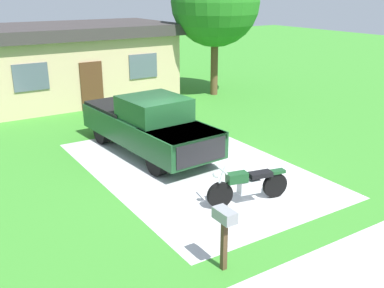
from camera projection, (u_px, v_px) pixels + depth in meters
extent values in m
plane|color=#3A882C|center=(192.00, 168.00, 13.36)|extent=(80.00, 80.00, 0.00)
cube|color=silver|center=(192.00, 168.00, 13.36)|extent=(5.44, 8.37, 0.01)
cube|color=silver|center=(361.00, 268.00, 8.59)|extent=(36.00, 1.80, 0.01)
cylinder|color=black|center=(220.00, 195.00, 10.86)|extent=(0.67, 0.24, 0.66)
cylinder|color=black|center=(275.00, 185.00, 11.41)|extent=(0.67, 0.24, 0.66)
cube|color=silver|center=(249.00, 186.00, 11.11)|extent=(0.60, 0.36, 0.32)
cube|color=#194723|center=(237.00, 177.00, 10.89)|extent=(0.56, 0.35, 0.24)
cube|color=black|center=(260.00, 174.00, 11.13)|extent=(0.64, 0.39, 0.12)
cube|color=#194723|center=(276.00, 172.00, 11.29)|extent=(0.51, 0.29, 0.08)
cylinder|color=silver|center=(220.00, 181.00, 10.74)|extent=(0.34, 0.12, 0.77)
cylinder|color=silver|center=(221.00, 169.00, 10.63)|extent=(0.17, 0.70, 0.04)
sphere|color=silver|center=(216.00, 175.00, 10.64)|extent=(0.16, 0.16, 0.16)
cylinder|color=black|center=(202.00, 149.00, 13.68)|extent=(0.36, 0.86, 0.84)
cylinder|color=black|center=(157.00, 161.00, 12.75)|extent=(0.36, 0.86, 0.84)
cylinder|color=black|center=(143.00, 123.00, 16.32)|extent=(0.36, 0.86, 0.84)
cylinder|color=black|center=(102.00, 131.00, 15.40)|extent=(0.36, 0.86, 0.84)
cube|color=#194723|center=(148.00, 128.00, 14.45)|extent=(2.40, 5.73, 0.80)
cube|color=#194723|center=(181.00, 134.00, 12.95)|extent=(2.03, 2.03, 0.20)
cube|color=#194723|center=(154.00, 108.00, 13.90)|extent=(1.93, 2.02, 0.70)
cube|color=#3F4C56|center=(168.00, 117.00, 13.33)|extent=(1.71, 0.28, 0.60)
cube|color=black|center=(124.00, 111.00, 15.54)|extent=(2.07, 2.53, 0.50)
cube|color=black|center=(201.00, 152.00, 12.35)|extent=(1.70, 0.22, 0.64)
cube|color=#4C3823|center=(224.00, 244.00, 8.38)|extent=(0.10, 0.10, 1.10)
cube|color=gray|center=(225.00, 215.00, 8.19)|extent=(0.26, 0.48, 0.22)
cylinder|color=brown|center=(214.00, 65.00, 22.16)|extent=(0.36, 0.36, 3.00)
sphere|color=#25751F|center=(215.00, 2.00, 21.17)|extent=(4.23, 4.23, 4.23)
cube|color=tan|center=(72.00, 68.00, 21.33)|extent=(9.00, 5.00, 3.00)
cube|color=#383333|center=(69.00, 30.00, 20.76)|extent=(9.60, 5.60, 0.50)
cube|color=#4C2D19|center=(92.00, 86.00, 19.47)|extent=(1.00, 0.08, 2.10)
cube|color=#4C5966|center=(31.00, 77.00, 17.97)|extent=(1.40, 0.06, 1.10)
cube|color=#4C5966|center=(143.00, 66.00, 20.54)|extent=(1.40, 0.06, 1.10)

